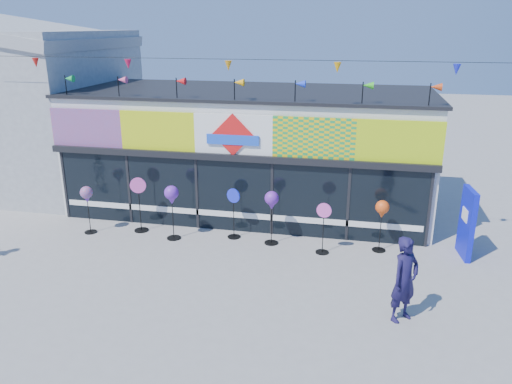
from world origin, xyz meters
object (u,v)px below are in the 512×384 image
(spinner_5, at_px, (323,227))
(spinner_6, at_px, (382,211))
(spinner_2, at_px, (172,197))
(spinner_3, at_px, (234,212))
(spinner_4, at_px, (272,202))
(blue_sign, at_px, (467,223))
(spinner_0, at_px, (87,196))
(spinner_1, at_px, (139,203))
(adult_man, at_px, (405,280))

(spinner_5, distance_m, spinner_6, 1.72)
(spinner_2, xyz_separation_m, spinner_3, (1.78, 0.47, -0.52))
(spinner_3, xyz_separation_m, spinner_4, (1.20, -0.21, 0.48))
(blue_sign, bearing_deg, spinner_5, -177.20)
(spinner_0, height_order, spinner_2, spinner_2)
(spinner_1, xyz_separation_m, spinner_6, (7.34, 0.05, 0.30))
(spinner_0, xyz_separation_m, spinner_3, (4.51, 0.56, -0.38))
(spinner_3, xyz_separation_m, adult_man, (4.73, -3.60, 0.14))
(spinner_6, bearing_deg, blue_sign, 3.23)
(blue_sign, xyz_separation_m, spinner_3, (-6.64, -0.07, -0.16))
(spinner_2, xyz_separation_m, spinner_5, (4.52, -0.08, -0.56))
(spinner_1, height_order, adult_man, adult_man)
(blue_sign, bearing_deg, spinner_0, 177.10)
(spinner_6, relative_size, adult_man, 0.79)
(spinner_0, relative_size, spinner_2, 0.90)
(spinner_2, height_order, spinner_6, spinner_2)
(blue_sign, height_order, spinner_0, blue_sign)
(spinner_4, xyz_separation_m, spinner_6, (3.13, 0.15, -0.08))
(spinner_3, relative_size, adult_man, 0.81)
(spinner_5, bearing_deg, spinner_1, 175.63)
(blue_sign, height_order, adult_man, blue_sign)
(blue_sign, bearing_deg, adult_man, -123.65)
(adult_man, bearing_deg, spinner_2, 109.82)
(spinner_4, bearing_deg, spinner_1, 178.63)
(spinner_5, bearing_deg, spinner_2, 179.00)
(blue_sign, distance_m, spinner_3, 6.64)
(spinner_0, xyz_separation_m, spinner_2, (2.73, 0.10, 0.14))
(spinner_4, bearing_deg, spinner_0, -176.40)
(spinner_2, distance_m, spinner_5, 4.56)
(blue_sign, bearing_deg, spinner_1, 174.88)
(spinner_2, height_order, spinner_4, spinner_2)
(spinner_0, distance_m, spinner_1, 1.60)
(spinner_2, distance_m, spinner_6, 6.13)
(spinner_2, relative_size, adult_man, 0.87)
(blue_sign, xyz_separation_m, spinner_1, (-9.65, -0.18, -0.07))
(adult_man, bearing_deg, spinner_6, 51.94)
(spinner_1, distance_m, adult_man, 8.49)
(spinner_5, height_order, adult_man, adult_man)
(spinner_4, bearing_deg, spinner_2, -175.02)
(spinner_1, xyz_separation_m, spinner_2, (1.23, -0.36, 0.42))
(spinner_1, relative_size, spinner_6, 1.15)
(spinner_0, xyz_separation_m, spinner_6, (8.84, 0.50, 0.01))
(spinner_0, bearing_deg, spinner_1, 17.00)
(blue_sign, distance_m, spinner_1, 9.65)
(blue_sign, relative_size, spinner_5, 1.31)
(blue_sign, bearing_deg, spinner_6, 177.06)
(blue_sign, xyz_separation_m, spinner_2, (-8.42, -0.54, 0.36))
(spinner_2, distance_m, spinner_4, 2.99)
(spinner_3, bearing_deg, spinner_6, -0.79)
(spinner_3, relative_size, spinner_5, 1.05)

